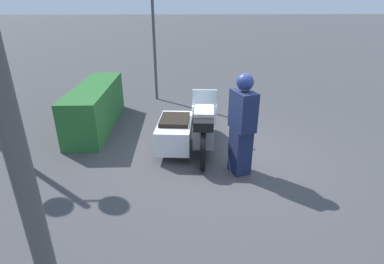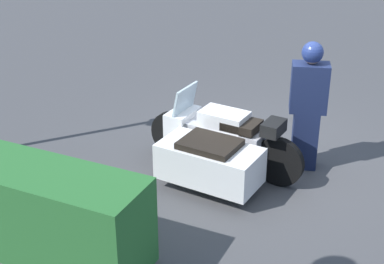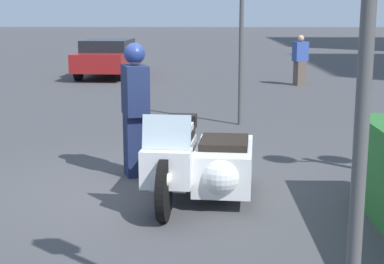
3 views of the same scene
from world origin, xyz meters
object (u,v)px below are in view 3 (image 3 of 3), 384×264
object	(u,v)px
police_motorcycle	(201,162)
traffic_light_far	(242,6)
officer_rider	(136,107)
pedestrian_bystander	(300,60)
traffic_light_near	(367,3)
parked_car_background	(108,57)

from	to	relation	value
police_motorcycle	traffic_light_far	bearing A→B (deg)	176.33
officer_rider	pedestrian_bystander	bearing A→B (deg)	51.28
traffic_light_near	pedestrian_bystander	world-z (taller)	traffic_light_near
police_motorcycle	pedestrian_bystander	xyz separation A→B (m)	(-11.68, 3.08, 0.32)
traffic_light_near	parked_car_background	xyz separation A→B (m)	(-17.71, -4.38, -1.66)
traffic_light_far	pedestrian_bystander	size ratio (longest dim) A/B	2.35
police_motorcycle	traffic_light_far	distance (m)	5.38
pedestrian_bystander	traffic_light_far	bearing A→B (deg)	-44.49
police_motorcycle	traffic_light_near	bearing A→B (deg)	19.88
officer_rider	traffic_light_far	xyz separation A→B (m)	(-3.87, 1.72, 1.42)
traffic_light_near	traffic_light_far	xyz separation A→B (m)	(-8.62, -0.18, 0.05)
parked_car_background	traffic_light_far	bearing A→B (deg)	-151.97
officer_rider	traffic_light_far	distance (m)	4.46
police_motorcycle	traffic_light_far	xyz separation A→B (m)	(-4.95, 0.78, 1.95)
traffic_light_near	traffic_light_far	bearing A→B (deg)	-7.79
traffic_light_near	traffic_light_far	distance (m)	8.62
police_motorcycle	parked_car_background	bearing A→B (deg)	-161.07
police_motorcycle	pedestrian_bystander	distance (m)	12.08
parked_car_background	pedestrian_bystander	world-z (taller)	pedestrian_bystander
police_motorcycle	pedestrian_bystander	size ratio (longest dim) A/B	1.54
traffic_light_near	pedestrian_bystander	distance (m)	15.57
traffic_light_near	pedestrian_bystander	size ratio (longest dim) A/B	2.29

